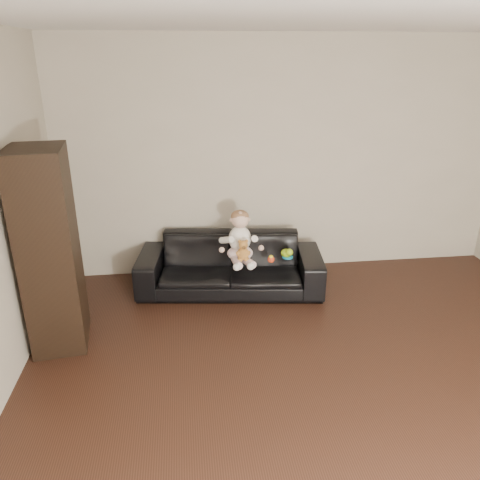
{
  "coord_description": "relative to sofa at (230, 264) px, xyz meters",
  "views": [
    {
      "loc": [
        -1.13,
        -2.3,
        2.38
      ],
      "look_at": [
        -0.58,
        2.16,
        0.59
      ],
      "focal_mm": 35.0,
      "sensor_mm": 36.0,
      "label": 1
    }
  ],
  "objects": [
    {
      "name": "sofa",
      "position": [
        0.0,
        0.0,
        0.0
      ],
      "size": [
        2.03,
        1.0,
        0.57
      ],
      "primitive_type": "imported",
      "rotation": [
        0.0,
        0.0,
        -0.13
      ],
      "color": "black",
      "rests_on": "floor"
    },
    {
      "name": "ceiling",
      "position": [
        0.68,
        -2.25,
        2.32
      ],
      "size": [
        5.5,
        5.5,
        0.0
      ],
      "primitive_type": "plane",
      "rotation": [
        3.14,
        0.0,
        0.0
      ],
      "color": "#B5AB98",
      "rests_on": "ground"
    },
    {
      "name": "floor",
      "position": [
        0.68,
        -2.25,
        -0.28
      ],
      "size": [
        5.5,
        5.5,
        0.0
      ],
      "primitive_type": "plane",
      "color": "black",
      "rests_on": "ground"
    },
    {
      "name": "teddy_bear",
      "position": [
        0.11,
        -0.27,
        0.27
      ],
      "size": [
        0.15,
        0.15,
        0.22
      ],
      "rotation": [
        0.0,
        0.0,
        0.47
      ],
      "color": "#B57733",
      "rests_on": "sofa"
    },
    {
      "name": "baby",
      "position": [
        0.1,
        -0.11,
        0.33
      ],
      "size": [
        0.4,
        0.48,
        0.54
      ],
      "rotation": [
        0.0,
        0.0,
        0.22
      ],
      "color": "#FDD6DA",
      "rests_on": "sofa"
    },
    {
      "name": "cabinet",
      "position": [
        -1.59,
        -0.81,
        0.58
      ],
      "size": [
        0.5,
        0.64,
        1.72
      ],
      "primitive_type": "cube",
      "rotation": [
        0.0,
        0.0,
        0.12
      ],
      "color": "black",
      "rests_on": "floor"
    },
    {
      "name": "shelf_item",
      "position": [
        -1.57,
        -0.81,
        0.96
      ],
      "size": [
        0.21,
        0.27,
        0.28
      ],
      "primitive_type": "cube",
      "rotation": [
        0.0,
        0.0,
        0.12
      ],
      "color": "silver",
      "rests_on": "cabinet"
    },
    {
      "name": "toy_green",
      "position": [
        0.59,
        -0.09,
        0.13
      ],
      "size": [
        0.15,
        0.16,
        0.09
      ],
      "primitive_type": "ellipsoid",
      "rotation": [
        0.0,
        0.0,
        -0.38
      ],
      "color": "#99CA17",
      "rests_on": "sofa"
    },
    {
      "name": "toy_blue_disc",
      "position": [
        0.6,
        -0.11,
        0.1
      ],
      "size": [
        0.12,
        0.12,
        0.02
      ],
      "primitive_type": "cylinder",
      "rotation": [
        0.0,
        0.0,
        -0.07
      ],
      "color": "#1891C7",
      "rests_on": "sofa"
    },
    {
      "name": "wall_back",
      "position": [
        0.68,
        0.5,
        1.02
      ],
      "size": [
        5.0,
        0.0,
        5.0
      ],
      "primitive_type": "plane",
      "rotation": [
        1.57,
        0.0,
        0.0
      ],
      "color": "#B5AB98",
      "rests_on": "ground"
    },
    {
      "name": "toy_rattle",
      "position": [
        0.4,
        -0.21,
        0.13
      ],
      "size": [
        0.1,
        0.1,
        0.07
      ],
      "primitive_type": "sphere",
      "rotation": [
        0.0,
        0.0,
        -0.43
      ],
      "color": "red",
      "rests_on": "sofa"
    }
  ]
}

